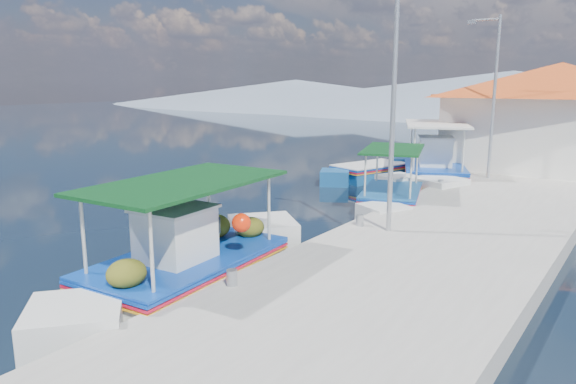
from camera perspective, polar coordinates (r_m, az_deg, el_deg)
The scene contains 10 objects.
ground at distance 14.72m, azimuth -9.46°, elevation -4.87°, with size 160.00×160.00×0.00m, color black.
quay at distance 16.96m, azimuth 20.26°, elevation -2.34°, with size 5.00×44.00×0.50m, color #AAA79F.
bollards at distance 16.81m, azimuth 12.78°, elevation -0.61°, with size 0.20×17.20×0.30m.
main_caique at distance 11.22m, azimuth -10.38°, elevation -7.67°, with size 2.51×7.56×2.49m.
caique_green_canopy at distance 18.16m, azimuth 11.09°, elevation -0.65°, with size 2.95×5.67×2.23m.
caique_blue_hull at distance 23.27m, azimuth 8.72°, elevation 2.02°, with size 2.82×5.41×1.01m.
caique_far at distance 22.90m, azimuth 15.31°, elevation 2.17°, with size 4.33×7.17×2.75m.
harbor_building at distance 25.31m, azimuth 26.72°, elevation 7.39°, with size 10.49×10.49×4.40m.
lamp_post_near at distance 13.17m, azimuth 10.80°, elevation 10.16°, with size 1.21×0.14×6.00m.
lamp_post_far at distance 21.69m, azimuth 20.86°, elevation 10.19°, with size 1.21×0.14×6.00m.
Camera 1 is at (9.96, -9.99, 4.19)m, focal length 33.47 mm.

